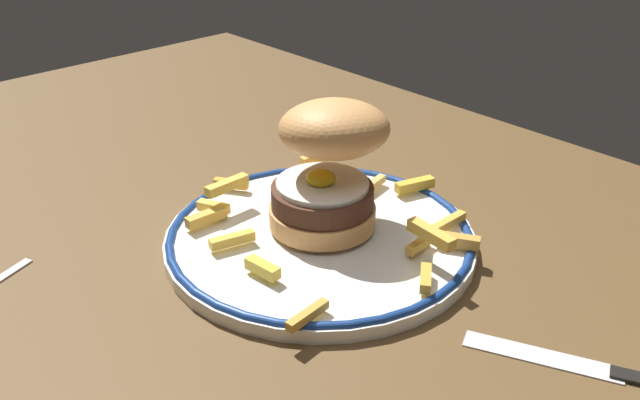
{
  "coord_description": "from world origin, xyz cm",
  "views": [
    {
      "loc": [
        40.11,
        -32.19,
        33.31
      ],
      "look_at": [
        0.62,
        4.36,
        4.6
      ],
      "focal_mm": 39.56,
      "sensor_mm": 36.0,
      "label": 1
    }
  ],
  "objects": [
    {
      "name": "fries_pile",
      "position": [
        0.03,
        6.1,
        2.49
      ],
      "size": [
        26.7,
        25.63,
        2.96
      ],
      "color": "gold",
      "rests_on": "dinner_plate"
    },
    {
      "name": "dinner_plate",
      "position": [
        0.62,
        4.36,
        0.84
      ],
      "size": [
        27.57,
        27.57,
        1.6
      ],
      "color": "white",
      "rests_on": "ground_plane"
    },
    {
      "name": "ground_plane",
      "position": [
        0.0,
        0.0,
        -2.0
      ],
      "size": [
        129.39,
        83.36,
        4.0
      ],
      "primitive_type": "cube",
      "color": "brown"
    },
    {
      "name": "burger",
      "position": [
        -0.38,
        6.29,
        7.36
      ],
      "size": [
        14.15,
        14.04,
        11.77
      ],
      "color": "tan",
      "rests_on": "dinner_plate"
    },
    {
      "name": "knife",
      "position": [
        26.86,
        7.78,
        0.26
      ],
      "size": [
        16.92,
        9.04,
        0.7
      ],
      "color": "black",
      "rests_on": "ground_plane"
    }
  ]
}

